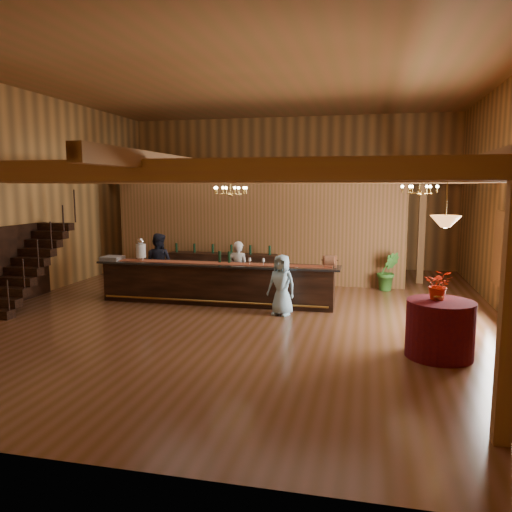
% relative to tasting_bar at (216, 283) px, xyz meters
% --- Properties ---
extents(floor, '(14.00, 14.00, 0.00)m').
position_rel_tasting_bar_xyz_m(floor, '(0.85, -0.48, -0.53)').
color(floor, brown).
rests_on(floor, ground).
extents(ceiling, '(14.00, 14.00, 0.00)m').
position_rel_tasting_bar_xyz_m(ceiling, '(0.85, -0.48, 4.97)').
color(ceiling, brown).
rests_on(ceiling, wall_back).
extents(wall_back, '(12.00, 0.10, 5.50)m').
position_rel_tasting_bar_xyz_m(wall_back, '(0.85, 6.52, 2.22)').
color(wall_back, '#AC7638').
rests_on(wall_back, floor).
extents(wall_front, '(12.00, 0.10, 5.50)m').
position_rel_tasting_bar_xyz_m(wall_front, '(0.85, -7.48, 2.22)').
color(wall_front, '#AC7638').
rests_on(wall_front, floor).
extents(wall_left, '(0.10, 14.00, 5.50)m').
position_rel_tasting_bar_xyz_m(wall_left, '(-5.15, -0.48, 2.22)').
color(wall_left, '#AC7638').
rests_on(wall_left, floor).
extents(beam_grid, '(11.90, 13.90, 0.39)m').
position_rel_tasting_bar_xyz_m(beam_grid, '(0.85, 0.03, 2.71)').
color(beam_grid, brown).
rests_on(beam_grid, wall_left).
extents(support_posts, '(9.20, 10.20, 3.20)m').
position_rel_tasting_bar_xyz_m(support_posts, '(0.85, -0.98, 1.07)').
color(support_posts, brown).
rests_on(support_posts, floor).
extents(partition_wall, '(9.00, 0.18, 3.10)m').
position_rel_tasting_bar_xyz_m(partition_wall, '(0.35, 3.02, 1.02)').
color(partition_wall, brown).
rests_on(partition_wall, floor).
extents(window_right_back, '(0.12, 1.05, 1.75)m').
position_rel_tasting_bar_xyz_m(window_right_back, '(6.80, 0.52, 1.02)').
color(window_right_back, white).
rests_on(window_right_back, wall_right).
extents(staircase, '(1.00, 2.80, 2.00)m').
position_rel_tasting_bar_xyz_m(staircase, '(-4.60, -1.22, 0.47)').
color(staircase, black).
rests_on(staircase, floor).
extents(backroom_boxes, '(4.10, 0.60, 1.10)m').
position_rel_tasting_bar_xyz_m(backroom_boxes, '(0.56, 5.02, -0.00)').
color(backroom_boxes, black).
rests_on(backroom_boxes, floor).
extents(tasting_bar, '(6.28, 0.84, 1.06)m').
position_rel_tasting_bar_xyz_m(tasting_bar, '(0.00, 0.00, 0.00)').
color(tasting_bar, black).
rests_on(tasting_bar, floor).
extents(beverage_dispenser, '(0.26, 0.26, 0.60)m').
position_rel_tasting_bar_xyz_m(beverage_dispenser, '(-2.09, 0.04, 0.80)').
color(beverage_dispenser, silver).
rests_on(beverage_dispenser, tasting_bar).
extents(glass_rack_tray, '(0.50, 0.50, 0.10)m').
position_rel_tasting_bar_xyz_m(glass_rack_tray, '(-2.87, -0.06, 0.56)').
color(glass_rack_tray, gray).
rests_on(glass_rack_tray, tasting_bar).
extents(raffle_drum, '(0.34, 0.24, 0.30)m').
position_rel_tasting_bar_xyz_m(raffle_drum, '(2.87, -0.04, 0.69)').
color(raffle_drum, '#9F6140').
rests_on(raffle_drum, tasting_bar).
extents(bar_bottle_0, '(0.07, 0.07, 0.30)m').
position_rel_tasting_bar_xyz_m(bar_bottle_0, '(0.06, 0.12, 0.66)').
color(bar_bottle_0, black).
rests_on(bar_bottle_0, tasting_bar).
extents(bar_bottle_1, '(0.07, 0.07, 0.30)m').
position_rel_tasting_bar_xyz_m(bar_bottle_1, '(0.31, 0.12, 0.66)').
color(bar_bottle_1, black).
rests_on(bar_bottle_1, tasting_bar).
extents(backbar_shelf, '(3.38, 0.54, 0.95)m').
position_rel_tasting_bar_xyz_m(backbar_shelf, '(-0.60, 2.54, -0.06)').
color(backbar_shelf, black).
rests_on(backbar_shelf, floor).
extents(round_table, '(1.17, 1.17, 1.01)m').
position_rel_tasting_bar_xyz_m(round_table, '(5.03, -2.99, -0.03)').
color(round_table, '#610D10').
rests_on(round_table, floor).
extents(chandelier_left, '(0.80, 0.80, 0.46)m').
position_rel_tasting_bar_xyz_m(chandelier_left, '(0.50, -0.40, 2.37)').
color(chandelier_left, '#AA8138').
rests_on(chandelier_left, beam_grid).
extents(chandelier_right, '(0.80, 0.80, 0.42)m').
position_rel_tasting_bar_xyz_m(chandelier_right, '(4.86, 0.01, 2.40)').
color(chandelier_right, '#AA8138').
rests_on(chandelier_right, beam_grid).
extents(pendant_lamp, '(0.52, 0.52, 0.90)m').
position_rel_tasting_bar_xyz_m(pendant_lamp, '(5.03, -2.99, 1.87)').
color(pendant_lamp, '#AA8138').
rests_on(pendant_lamp, beam_grid).
extents(bartender, '(0.60, 0.43, 1.55)m').
position_rel_tasting_bar_xyz_m(bartender, '(0.40, 0.70, 0.25)').
color(bartender, silver).
rests_on(bartender, floor).
extents(staff_second, '(0.90, 0.74, 1.70)m').
position_rel_tasting_bar_xyz_m(staff_second, '(-1.94, 0.83, 0.32)').
color(staff_second, black).
rests_on(staff_second, floor).
extents(guest, '(0.80, 0.65, 1.43)m').
position_rel_tasting_bar_xyz_m(guest, '(1.82, -0.73, 0.18)').
color(guest, '#96C7E0').
rests_on(guest, floor).
extents(floor_plant, '(0.70, 0.61, 1.13)m').
position_rel_tasting_bar_xyz_m(floor_plant, '(4.34, 2.64, 0.03)').
color(floor_plant, '#316921').
rests_on(floor_plant, floor).
extents(table_flowers, '(0.57, 0.52, 0.54)m').
position_rel_tasting_bar_xyz_m(table_flowers, '(5.00, -2.90, 0.75)').
color(table_flowers, red).
rests_on(table_flowers, round_table).
extents(table_vase, '(0.19, 0.19, 0.29)m').
position_rel_tasting_bar_xyz_m(table_vase, '(4.97, -2.96, 0.62)').
color(table_vase, '#AA8138').
rests_on(table_vase, round_table).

